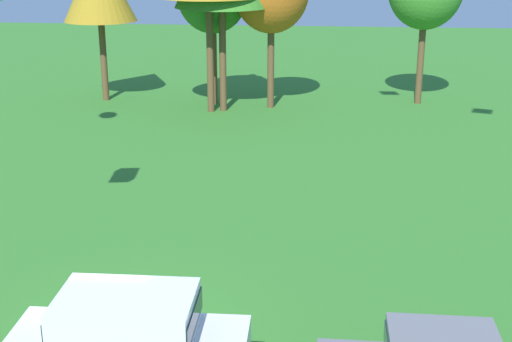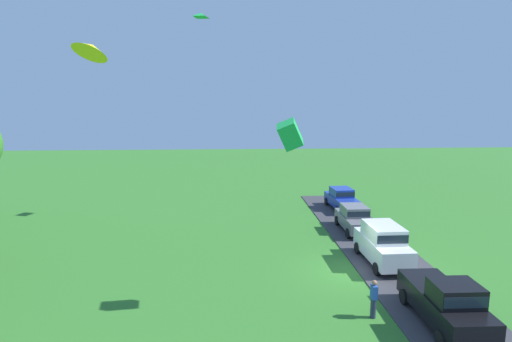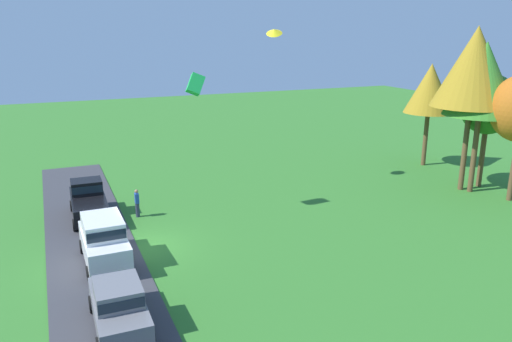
# 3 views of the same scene
# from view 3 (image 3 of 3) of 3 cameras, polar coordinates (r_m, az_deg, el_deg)

# --- Properties ---
(ground_plane) EXTENTS (120.00, 120.00, 0.00)m
(ground_plane) POSITION_cam_3_polar(r_m,az_deg,el_deg) (26.63, -12.44, -8.54)
(ground_plane) COLOR #337528
(pavement_strip) EXTENTS (36.00, 4.40, 0.06)m
(pavement_strip) POSITION_cam_3_polar(r_m,az_deg,el_deg) (26.35, -18.06, -9.18)
(pavement_strip) COLOR #38383D
(pavement_strip) RESTS_ON ground
(car_pickup_near_entrance) EXTENTS (5.03, 2.11, 2.14)m
(car_pickup_near_entrance) POSITION_cam_3_polar(r_m,az_deg,el_deg) (31.14, -18.61, -3.21)
(car_pickup_near_entrance) COLOR black
(car_pickup_near_entrance) RESTS_ON ground
(car_suv_far_end) EXTENTS (4.63, 2.11, 2.28)m
(car_suv_far_end) POSITION_cam_3_polar(r_m,az_deg,el_deg) (24.91, -17.00, -7.37)
(car_suv_far_end) COLOR white
(car_suv_far_end) RESTS_ON ground
(car_sedan_by_flagpole) EXTENTS (4.41, 1.97, 1.84)m
(car_sedan_by_flagpole) POSITION_cam_3_polar(r_m,az_deg,el_deg) (19.76, -15.43, -14.43)
(car_sedan_by_flagpole) COLOR slate
(car_sedan_by_flagpole) RESTS_ON ground
(person_watching_sky) EXTENTS (0.36, 0.24, 1.71)m
(person_watching_sky) POSITION_cam_3_polar(r_m,az_deg,el_deg) (30.63, -13.43, -3.57)
(person_watching_sky) COLOR #2D334C
(person_watching_sky) RESTS_ON ground
(tree_far_left) EXTENTS (3.93, 3.93, 8.30)m
(tree_far_left) POSITION_cam_3_polar(r_m,az_deg,el_deg) (42.71, 19.28, 8.85)
(tree_far_left) COLOR brown
(tree_far_left) RESTS_ON ground
(tree_center_back) EXTENTS (3.78, 3.78, 7.97)m
(tree_center_back) POSITION_cam_3_polar(r_m,az_deg,el_deg) (38.17, 25.04, 6.87)
(tree_center_back) COLOR brown
(tree_center_back) RESTS_ON ground
(tree_right_of_center) EXTENTS (5.27, 5.27, 11.12)m
(tree_right_of_center) POSITION_cam_3_polar(r_m,az_deg,el_deg) (36.53, 23.69, 10.81)
(tree_right_of_center) COLOR brown
(tree_right_of_center) RESTS_ON ground
(tree_far_right) EXTENTS (4.80, 4.80, 10.14)m
(tree_far_right) POSITION_cam_3_polar(r_m,az_deg,el_deg) (36.36, 24.55, 9.51)
(tree_far_right) COLOR brown
(tree_far_right) RESTS_ON ground
(kite_box_topmost) EXTENTS (1.12, 1.21, 1.44)m
(kite_box_topmost) POSITION_cam_3_polar(r_m,az_deg,el_deg) (29.01, -6.94, 9.80)
(kite_box_topmost) COLOR green
(kite_delta_low_drifter) EXTENTS (1.50, 1.49, 0.77)m
(kite_delta_low_drifter) POSITION_cam_3_polar(r_m,az_deg,el_deg) (34.66, 2.09, 15.67)
(kite_delta_low_drifter) COLOR yellow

